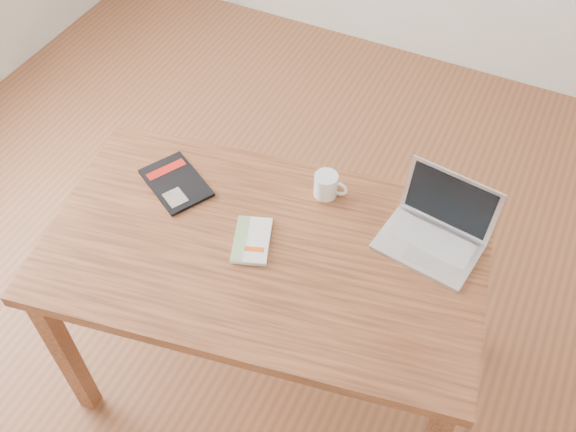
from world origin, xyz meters
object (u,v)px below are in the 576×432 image
at_px(coffee_mug, 327,185).
at_px(laptop, 436,229).
at_px(black_guidebook, 176,183).
at_px(white_guidebook, 252,240).
at_px(desk, 264,265).

bearing_deg(coffee_mug, laptop, -7.69).
relative_size(black_guidebook, laptop, 0.88).
bearing_deg(white_guidebook, coffee_mug, 45.81).
height_order(white_guidebook, black_guidebook, white_guidebook).
bearing_deg(laptop, desk, -142.50).
height_order(white_guidebook, laptop, laptop).
xyz_separation_m(white_guidebook, black_guidebook, (-0.32, 0.10, -0.00)).
distance_m(desk, coffee_mug, 0.31).
relative_size(white_guidebook, black_guidebook, 0.72).
relative_size(white_guidebook, coffee_mug, 1.83).
bearing_deg(coffee_mug, black_guidebook, -162.96).
relative_size(black_guidebook, coffee_mug, 2.55).
xyz_separation_m(black_guidebook, coffee_mug, (0.44, 0.17, 0.04)).
bearing_deg(white_guidebook, desk, -20.69).
height_order(desk, coffee_mug, coffee_mug).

